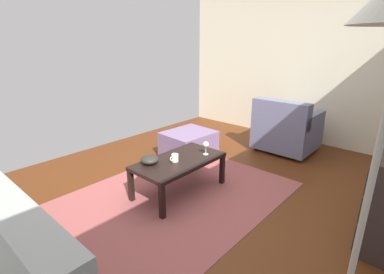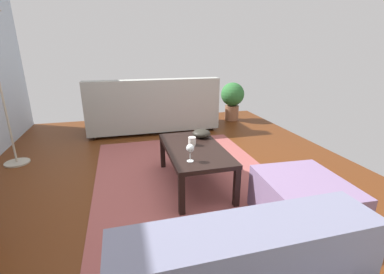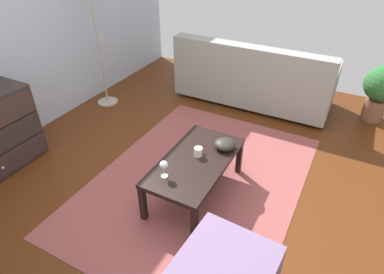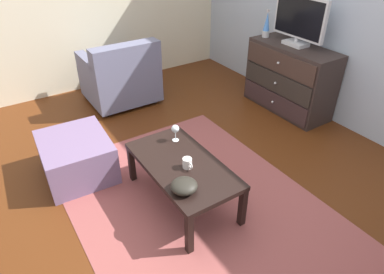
{
  "view_description": "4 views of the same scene",
  "coord_description": "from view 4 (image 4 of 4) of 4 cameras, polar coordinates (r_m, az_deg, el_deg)",
  "views": [
    {
      "loc": [
        2.14,
        1.82,
        1.66
      ],
      "look_at": [
        0.22,
        0.1,
        0.79
      ],
      "focal_mm": 26.79,
      "sensor_mm": 36.0,
      "label": 1
    },
    {
      "loc": [
        -2.34,
        0.42,
        1.34
      ],
      "look_at": [
        -0.14,
        -0.18,
        0.57
      ],
      "focal_mm": 25.04,
      "sensor_mm": 36.0,
      "label": 2
    },
    {
      "loc": [
        -2.0,
        -1.3,
        2.2
      ],
      "look_at": [
        0.16,
        -0.16,
        0.55
      ],
      "focal_mm": 30.58,
      "sensor_mm": 36.0,
      "label": 3
    },
    {
      "loc": [
        1.92,
        -1.38,
        2.08
      ],
      "look_at": [
        0.15,
        -0.23,
        0.71
      ],
      "focal_mm": 31.66,
      "sensor_mm": 36.0,
      "label": 4
    }
  ],
  "objects": [
    {
      "name": "wall_accent_rear",
      "position": [
        4.0,
        28.78,
        18.29
      ],
      "size": [
        5.99,
        0.12,
        2.62
      ],
      "primitive_type": "cube",
      "color": "#A9B7C9",
      "rests_on": "ground_plane"
    },
    {
      "name": "ottoman",
      "position": [
        3.35,
        -18.85,
        -3.18
      ],
      "size": [
        0.73,
        0.64,
        0.38
      ],
      "primitive_type": "cube",
      "rotation": [
        0.0,
        0.0,
        -0.06
      ],
      "color": "slate",
      "rests_on": "ground_plane"
    },
    {
      "name": "area_rug",
      "position": [
        2.94,
        0.98,
        -11.81
      ],
      "size": [
        2.6,
        1.9,
        0.01
      ],
      "primitive_type": "cube",
      "color": "#934946",
      "rests_on": "ground_plane"
    },
    {
      "name": "bowl_decorative",
      "position": [
        2.47,
        -1.34,
        -8.22
      ],
      "size": [
        0.2,
        0.2,
        0.09
      ],
      "primitive_type": "ellipsoid",
      "color": "#28251F",
      "rests_on": "coffee_table"
    },
    {
      "name": "coffee_table",
      "position": [
        2.78,
        -1.65,
        -5.19
      ],
      "size": [
        1.04,
        0.55,
        0.4
      ],
      "color": "black",
      "rests_on": "ground_plane"
    },
    {
      "name": "tv",
      "position": [
        4.2,
        17.63,
        18.28
      ],
      "size": [
        0.7,
        0.18,
        0.55
      ],
      "color": "silver",
      "rests_on": "dresser"
    },
    {
      "name": "dresser",
      "position": [
        4.38,
        16.1,
        9.42
      ],
      "size": [
        1.1,
        0.49,
        0.82
      ],
      "color": "#312622",
      "rests_on": "ground_plane"
    },
    {
      "name": "wine_glass",
      "position": [
        2.97,
        -2.84,
        1.31
      ],
      "size": [
        0.07,
        0.07,
        0.16
      ],
      "color": "silver",
      "rests_on": "coffee_table"
    },
    {
      "name": "mug",
      "position": [
        2.68,
        -0.77,
        -4.43
      ],
      "size": [
        0.11,
        0.08,
        0.08
      ],
      "color": "silver",
      "rests_on": "coffee_table"
    },
    {
      "name": "lava_lamp",
      "position": [
        4.47,
        12.46,
        17.93
      ],
      "size": [
        0.09,
        0.09,
        0.33
      ],
      "color": "#B7B7BC",
      "rests_on": "dresser"
    },
    {
      "name": "ground_plane",
      "position": [
        3.16,
        1.97,
        -8.63
      ],
      "size": [
        5.99,
        4.59,
        0.05
      ],
      "primitive_type": "cube",
      "color": "#54270F"
    },
    {
      "name": "armchair",
      "position": [
        4.51,
        -11.87,
        9.83
      ],
      "size": [
        0.8,
        0.84,
        0.84
      ],
      "color": "#332319",
      "rests_on": "ground_plane"
    }
  ]
}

